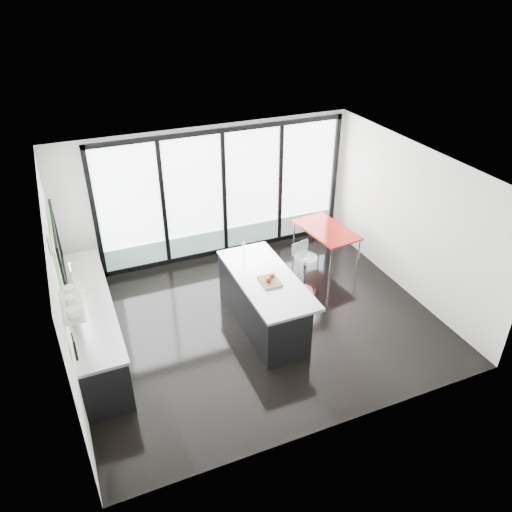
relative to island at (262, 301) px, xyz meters
name	(u,v)px	position (x,y,z in m)	size (l,w,h in m)	color
floor	(257,321)	(-0.06, 0.06, -0.47)	(6.00, 5.00, 0.00)	black
ceiling	(258,171)	(-0.06, 0.06, 2.33)	(6.00, 5.00, 0.00)	white
wall_back	(223,199)	(0.21, 2.53, 0.80)	(6.00, 0.09, 2.80)	silver
wall_front	(338,349)	(-0.06, -2.44, 0.93)	(6.00, 0.00, 2.80)	silver
wall_left	(60,275)	(-3.03, 0.33, 1.09)	(0.26, 5.00, 2.80)	silver
wall_right	(410,220)	(2.94, 0.06, 0.93)	(0.00, 5.00, 2.80)	silver
counter_cabinets	(93,325)	(-2.73, 0.46, -0.01)	(0.69, 3.24, 1.36)	black
island	(262,301)	(0.00, 0.00, 0.00)	(0.96, 2.28, 1.21)	black
bar_stool_near	(302,305)	(0.67, -0.18, -0.15)	(0.40, 0.40, 0.64)	silver
bar_stool_far	(305,274)	(1.12, 0.56, -0.08)	(0.49, 0.49, 0.78)	silver
red_table	(325,245)	(2.05, 1.42, -0.10)	(0.80, 1.39, 0.75)	#A31710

